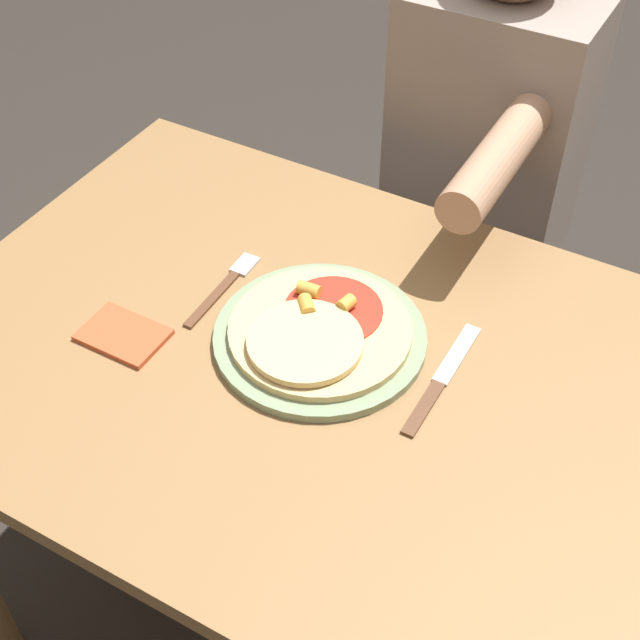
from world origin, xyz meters
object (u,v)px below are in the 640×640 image
Objects in this scene: fork at (226,285)px; knife at (441,380)px; dining_table at (322,422)px; pizza at (317,331)px; plate at (320,337)px; person_diner at (484,168)px.

knife is at bearing -2.85° from fork.
dining_table is 0.16m from pizza.
plate is 0.24× the size of person_diner.
pizza reaches higher than plate.
plate is at bearing -175.85° from knife.
person_diner is (-0.17, 0.59, -0.08)m from knife.
knife is at bearing 6.02° from pizza.
dining_table is 5.13× the size of knife.
person_diner reaches higher than knife.
pizza is 0.21× the size of person_diner.
knife is (0.35, -0.02, 0.00)m from fork.
knife is 0.18× the size of person_diner.
plate is at bearing 82.95° from pizza.
fork is 0.61m from person_diner.
fork reaches higher than dining_table.
fork is at bearing 162.12° from dining_table.
dining_table is 4.47× the size of pizza.
pizza is 0.62m from person_diner.
fork is 0.35m from knife.
knife is (0.18, 0.01, -0.00)m from plate.
plate is 1.34× the size of knife.
dining_table is at bearing -163.03° from knife.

